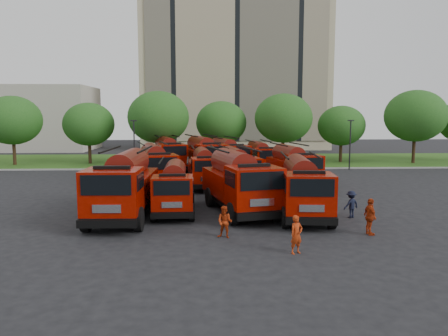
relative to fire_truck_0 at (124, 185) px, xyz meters
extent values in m
plane|color=black|center=(7.25, 3.03, -1.82)|extent=(140.00, 140.00, 0.00)
cube|color=#295416|center=(7.25, 29.03, -1.76)|extent=(70.00, 16.00, 0.12)
cube|color=gray|center=(7.25, 20.93, -1.75)|extent=(70.00, 0.30, 0.14)
cube|color=#B9B089|center=(9.25, 51.03, 10.68)|extent=(30.00, 14.00, 25.00)
cube|color=black|center=(9.25, 43.93, 10.68)|extent=(28.00, 0.15, 22.00)
cube|color=#A09B8E|center=(-22.75, 47.03, 3.18)|extent=(18.00, 12.00, 10.00)
cylinder|color=#382314|center=(-16.75, 25.03, -0.51)|extent=(0.36, 0.36, 2.62)
ellipsoid|color=#154112|center=(-16.75, 25.03, 3.20)|extent=(6.30, 6.30, 5.36)
cylinder|color=#382314|center=(-8.75, 26.03, -0.63)|extent=(0.36, 0.36, 2.38)
ellipsoid|color=#154112|center=(-8.75, 26.03, 2.73)|extent=(5.71, 5.71, 4.86)
cylinder|color=#382314|center=(-0.75, 24.53, -0.42)|extent=(0.36, 0.36, 2.80)
ellipsoid|color=#154112|center=(-0.75, 24.53, 3.54)|extent=(6.72, 6.72, 5.71)
cylinder|color=#382314|center=(6.25, 27.03, -0.60)|extent=(0.36, 0.36, 2.45)
ellipsoid|color=#154112|center=(6.25, 27.03, 2.87)|extent=(5.88, 5.88, 5.00)
cylinder|color=#382314|center=(13.25, 25.53, -0.46)|extent=(0.36, 0.36, 2.73)
ellipsoid|color=#154112|center=(13.25, 25.53, 3.40)|extent=(6.55, 6.55, 5.57)
cylinder|color=#382314|center=(20.25, 26.53, -0.69)|extent=(0.36, 0.36, 2.27)
ellipsoid|color=#154112|center=(20.25, 26.53, 2.53)|extent=(5.46, 5.46, 4.64)
cylinder|color=#382314|center=(28.25, 25.03, -0.39)|extent=(0.36, 0.36, 2.87)
ellipsoid|color=#154112|center=(28.25, 25.03, 3.67)|extent=(6.89, 6.89, 5.85)
cylinder|color=black|center=(-2.75, 20.23, 0.68)|extent=(0.14, 0.14, 5.00)
cube|color=black|center=(-2.75, 20.23, 3.23)|extent=(0.60, 0.25, 0.12)
cylinder|color=black|center=(19.25, 20.23, 0.68)|extent=(0.14, 0.14, 5.00)
cube|color=black|center=(19.25, 20.23, 3.23)|extent=(0.60, 0.25, 0.12)
cube|color=black|center=(0.00, 0.01, -1.10)|extent=(2.74, 7.83, 0.33)
cube|color=black|center=(-0.09, -3.93, -1.16)|extent=(2.78, 0.34, 0.39)
cube|color=#7F0C02|center=(-0.06, -2.65, 0.15)|extent=(2.78, 2.51, 2.16)
cube|color=black|center=(-0.09, -3.89, 0.65)|extent=(2.33, 0.11, 0.94)
cube|color=#7F0C02|center=(0.03, 1.23, -0.21)|extent=(2.84, 5.17, 1.44)
cylinder|color=#520F09|center=(0.03, 1.23, 0.97)|extent=(1.78, 4.70, 1.67)
cylinder|color=black|center=(-1.34, -2.84, -1.21)|extent=(0.42, 1.23, 1.22)
cylinder|color=black|center=(1.21, -2.90, -1.21)|extent=(0.42, 1.23, 1.22)
cylinder|color=black|center=(-1.23, 2.04, -1.21)|extent=(0.42, 1.23, 1.22)
cylinder|color=black|center=(1.32, 1.98, -1.21)|extent=(0.42, 1.23, 1.22)
cube|color=black|center=(2.65, 1.31, -1.25)|extent=(2.24, 6.23, 0.26)
cube|color=black|center=(2.75, -1.82, -1.29)|extent=(2.21, 0.30, 0.31)
cube|color=#7F0C02|center=(2.72, -0.81, -0.26)|extent=(2.22, 2.01, 1.72)
cube|color=black|center=(2.75, -1.79, 0.14)|extent=(1.85, 0.11, 0.75)
cube|color=#7F0C02|center=(2.61, 2.28, -0.54)|extent=(2.30, 4.12, 1.15)
cylinder|color=#520F09|center=(2.61, 2.28, 0.39)|extent=(1.45, 3.74, 1.32)
cylinder|color=black|center=(1.71, -1.02, -1.34)|extent=(0.34, 0.98, 0.97)
cylinder|color=black|center=(3.74, -0.95, -1.34)|extent=(0.34, 0.98, 0.97)
cylinder|color=black|center=(1.58, 2.86, -1.34)|extent=(0.34, 0.98, 0.97)
cylinder|color=black|center=(3.60, 2.93, -1.34)|extent=(0.34, 0.98, 0.97)
cube|color=black|center=(6.42, 1.17, -1.12)|extent=(4.21, 7.96, 0.32)
cube|color=black|center=(7.33, -2.57, -1.17)|extent=(2.70, 0.90, 0.38)
cube|color=#7F0C02|center=(7.04, -1.36, 0.10)|extent=(3.14, 2.94, 2.11)
cube|color=black|center=(7.32, -2.54, 0.59)|extent=(2.22, 0.59, 0.92)
cube|color=#7F0C02|center=(6.14, 2.33, -0.25)|extent=(3.76, 5.47, 1.41)
cylinder|color=#520F09|center=(6.14, 2.33, 0.90)|extent=(2.65, 4.81, 1.62)
cylinder|color=black|center=(5.88, -1.86, -1.23)|extent=(0.65, 1.25, 1.19)
cylinder|color=black|center=(8.30, -1.27, -1.23)|extent=(0.65, 1.25, 1.19)
cylinder|color=black|center=(4.75, 2.77, -1.23)|extent=(0.65, 1.25, 1.19)
cylinder|color=black|center=(7.17, 3.36, -1.23)|extent=(0.65, 1.25, 1.19)
cube|color=black|center=(9.87, -0.05, -1.17)|extent=(2.86, 7.17, 0.30)
cube|color=black|center=(9.59, -3.60, -1.22)|extent=(2.51, 0.45, 0.35)
cube|color=#7F0C02|center=(9.68, -2.45, -0.05)|extent=(2.62, 2.39, 1.95)
cube|color=black|center=(9.59, -3.57, 0.40)|extent=(2.10, 0.22, 0.85)
cube|color=#7F0C02|center=(9.96, 1.04, -0.37)|extent=(2.82, 4.79, 1.30)
cylinder|color=#520F09|center=(9.96, 1.04, 0.69)|extent=(1.83, 4.31, 1.50)
cylinder|color=black|center=(8.52, -2.56, -1.27)|extent=(0.44, 1.13, 1.10)
cylinder|color=black|center=(10.81, -2.74, -1.27)|extent=(0.44, 1.13, 1.10)
cylinder|color=black|center=(8.87, 1.83, -1.27)|extent=(0.44, 1.13, 1.10)
cylinder|color=black|center=(11.16, 1.65, -1.27)|extent=(0.44, 1.13, 1.10)
cube|color=black|center=(0.50, 10.09, -1.16)|extent=(4.08, 7.46, 0.30)
cube|color=black|center=(1.43, 6.61, -1.21)|extent=(2.52, 0.90, 0.35)
cube|color=#7F0C02|center=(1.13, 7.74, -0.02)|extent=(2.97, 2.79, 1.98)
cube|color=black|center=(1.42, 6.64, 0.43)|extent=(2.07, 0.60, 0.86)
cube|color=#7F0C02|center=(0.22, 11.17, -0.35)|extent=(3.60, 5.15, 1.32)
cylinder|color=#520F09|center=(0.22, 11.17, 0.73)|extent=(2.56, 4.51, 1.52)
cylinder|color=black|center=(0.05, 7.25, -1.27)|extent=(0.63, 1.17, 1.12)
cylinder|color=black|center=(2.31, 7.84, -1.27)|extent=(0.63, 1.17, 1.12)
cylinder|color=black|center=(-1.09, 11.56, -1.27)|extent=(0.63, 1.17, 1.12)
cylinder|color=black|center=(1.16, 12.16, -1.27)|extent=(0.63, 1.17, 1.12)
cube|color=black|center=(4.35, 10.12, -1.23)|extent=(2.70, 6.58, 0.27)
cube|color=black|center=(4.66, 6.88, -1.27)|extent=(2.30, 0.44, 0.32)
cube|color=#7F0C02|center=(4.56, 7.93, -0.20)|extent=(2.42, 2.22, 1.78)
cube|color=black|center=(4.65, 6.91, 0.21)|extent=(1.92, 0.23, 0.78)
cube|color=#7F0C02|center=(4.26, 11.12, -0.50)|extent=(2.63, 4.40, 1.19)
cylinder|color=#520F09|center=(4.26, 11.12, 0.48)|extent=(1.73, 3.96, 1.37)
cylinder|color=black|center=(3.53, 7.65, -1.32)|extent=(0.41, 1.03, 1.01)
cylinder|color=black|center=(5.62, 7.85, -1.32)|extent=(0.41, 1.03, 1.01)
cylinder|color=black|center=(3.15, 11.66, -1.32)|extent=(0.41, 1.03, 1.01)
cylinder|color=black|center=(5.24, 11.85, -1.32)|extent=(0.41, 1.03, 1.01)
cube|color=black|center=(6.84, 9.26, -1.21)|extent=(3.22, 6.91, 0.28)
cube|color=black|center=(7.38, 5.93, -1.25)|extent=(2.38, 0.62, 0.33)
cube|color=#7F0C02|center=(7.20, 7.01, -0.14)|extent=(2.63, 2.44, 1.85)
cube|color=black|center=(7.37, 5.96, 0.29)|extent=(1.98, 0.37, 0.81)
cube|color=#7F0C02|center=(6.67, 10.29, -0.45)|extent=(3.00, 4.69, 1.23)
cylinder|color=#520F09|center=(6.67, 10.29, 0.56)|extent=(2.05, 4.17, 1.42)
cylinder|color=black|center=(6.16, 6.64, -1.30)|extent=(0.50, 1.08, 1.04)
cylinder|color=black|center=(8.31, 6.99, -1.30)|extent=(0.50, 1.08, 1.04)
cylinder|color=black|center=(5.48, 10.77, -1.30)|extent=(0.50, 1.08, 1.04)
cylinder|color=black|center=(7.64, 11.12, -1.30)|extent=(0.50, 1.08, 1.04)
cube|color=black|center=(11.44, 10.48, -1.19)|extent=(3.34, 7.10, 0.29)
cube|color=black|center=(12.01, 7.07, -1.24)|extent=(2.44, 0.64, 0.34)
cube|color=#7F0C02|center=(11.82, 8.17, -0.09)|extent=(2.71, 2.51, 1.90)
cube|color=black|center=(12.00, 7.10, 0.34)|extent=(2.03, 0.39, 0.83)
cube|color=#7F0C02|center=(11.26, 11.54, -0.41)|extent=(3.10, 4.81, 1.27)
cylinder|color=#520F09|center=(11.26, 11.54, 0.62)|extent=(2.12, 4.28, 1.46)
cylinder|color=black|center=(10.75, 7.80, -1.29)|extent=(0.51, 1.11, 1.07)
cylinder|color=black|center=(12.96, 8.17, -1.29)|extent=(0.51, 1.11, 1.07)
cylinder|color=black|center=(10.04, 12.02, -1.29)|extent=(0.51, 1.11, 1.07)
cylinder|color=black|center=(12.25, 12.39, -1.29)|extent=(0.51, 1.11, 1.07)
cube|color=black|center=(0.64, 20.13, -1.15)|extent=(4.22, 7.63, 0.31)
cube|color=black|center=(1.61, 16.58, -1.20)|extent=(2.57, 0.94, 0.36)
cube|color=#7F0C02|center=(1.30, 17.73, 0.02)|extent=(3.05, 2.87, 2.02)
cube|color=black|center=(1.60, 16.61, 0.48)|extent=(2.11, 0.63, 0.88)
cube|color=#7F0C02|center=(0.34, 21.22, -0.32)|extent=(3.71, 5.27, 1.35)
cylinder|color=#520F09|center=(0.34, 21.22, 0.78)|extent=(2.65, 4.61, 1.55)
cylinder|color=black|center=(0.20, 17.21, -1.25)|extent=(0.65, 1.20, 1.14)
cylinder|color=black|center=(2.50, 17.84, -1.25)|extent=(0.65, 1.20, 1.14)
cylinder|color=black|center=(-1.01, 21.61, -1.25)|extent=(0.65, 1.20, 1.14)
cylinder|color=black|center=(1.29, 22.24, -1.25)|extent=(0.65, 1.20, 1.14)
cube|color=black|center=(4.28, 18.56, -1.13)|extent=(4.53, 7.90, 0.32)
cube|color=black|center=(5.37, 14.92, -1.18)|extent=(2.64, 1.03, 0.38)
cube|color=#7F0C02|center=(5.02, 16.10, 0.08)|extent=(3.20, 3.02, 2.09)
cube|color=black|center=(5.36, 14.95, 0.56)|extent=(2.17, 0.70, 0.91)
cube|color=#7F0C02|center=(3.94, 19.69, -0.27)|extent=(3.94, 5.48, 1.39)
cylinder|color=#520F09|center=(3.94, 19.69, 0.87)|extent=(2.84, 4.78, 1.61)
cylinder|color=black|center=(3.90, 15.54, -1.23)|extent=(0.70, 1.24, 1.18)
cylinder|color=black|center=(6.26, 16.25, -1.23)|extent=(0.70, 1.24, 1.18)
cylinder|color=black|center=(2.54, 20.06, -1.23)|extent=(0.70, 1.24, 1.18)
cylinder|color=black|center=(4.90, 20.77, -1.23)|extent=(0.70, 1.24, 1.18)
cube|color=black|center=(6.60, 19.85, -1.18)|extent=(4.28, 7.32, 0.30)
cube|color=black|center=(7.66, 16.49, -1.23)|extent=(2.44, 0.99, 0.35)
cube|color=#7F0C02|center=(7.32, 17.58, -0.06)|extent=(2.98, 2.82, 1.94)
cube|color=black|center=(7.65, 16.52, 0.39)|extent=(2.00, 0.68, 0.84)
cube|color=#7F0C02|center=(6.26, 20.89, -0.38)|extent=(3.70, 5.09, 1.29)
cylinder|color=#520F09|center=(6.26, 20.89, 0.67)|extent=(2.68, 4.43, 1.49)
cylinder|color=black|center=(6.29, 17.04, -1.28)|extent=(0.66, 1.15, 1.09)
cylinder|color=black|center=(8.47, 17.74, -1.28)|extent=(0.66, 1.15, 1.09)
cylinder|color=black|center=(4.96, 21.21, -1.28)|extent=(0.66, 1.15, 1.09)
cylinder|color=black|center=(7.14, 21.90, -1.28)|extent=(0.66, 1.15, 1.09)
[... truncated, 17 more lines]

